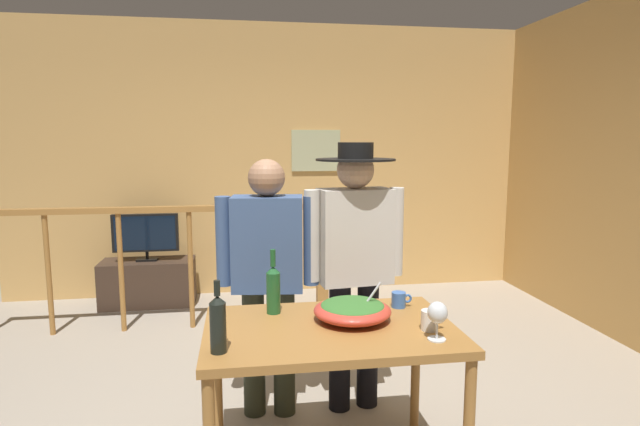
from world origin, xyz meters
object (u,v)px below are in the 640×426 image
(serving_table, at_px, (330,343))
(person_standing_right, at_px, (355,253))
(mug_blue, at_px, (399,300))
(tv_console, at_px, (148,282))
(stair_railing, at_px, (213,249))
(wine_bottle_dark, at_px, (218,323))
(framed_picture, at_px, (316,151))
(mug_white, at_px, (430,320))
(wine_bottle_green, at_px, (273,288))
(flat_screen_tv, at_px, (146,234))
(person_standing_left, at_px, (268,268))
(salad_bowl, at_px, (352,309))
(wine_glass, at_px, (437,314))

(serving_table, bearing_deg, person_standing_right, 68.13)
(serving_table, xyz_separation_m, mug_blue, (0.41, 0.23, 0.13))
(mug_blue, bearing_deg, tv_console, 122.94)
(stair_railing, height_order, wine_bottle_dark, stair_railing)
(tv_console, bearing_deg, framed_picture, 9.47)
(mug_white, bearing_deg, wine_bottle_green, 153.72)
(flat_screen_tv, bearing_deg, person_standing_left, -64.28)
(salad_bowl, bearing_deg, mug_white, -28.96)
(wine_glass, height_order, person_standing_right, person_standing_right)
(stair_railing, distance_m, person_standing_right, 1.82)
(salad_bowl, distance_m, mug_white, 0.37)
(wine_bottle_dark, bearing_deg, framed_picture, 75.18)
(flat_screen_tv, distance_m, wine_glass, 3.59)
(serving_table, height_order, wine_bottle_dark, wine_bottle_dark)
(stair_railing, bearing_deg, wine_bottle_dark, -86.57)
(flat_screen_tv, xyz_separation_m, wine_glass, (1.77, -3.12, 0.16))
(wine_bottle_green, bearing_deg, framed_picture, 77.64)
(salad_bowl, relative_size, wine_bottle_dark, 1.23)
(tv_console, height_order, wine_bottle_dark, wine_bottle_dark)
(flat_screen_tv, distance_m, person_standing_left, 2.50)
(person_standing_left, bearing_deg, salad_bowl, 130.03)
(wine_bottle_green, relative_size, mug_white, 2.87)
(flat_screen_tv, height_order, person_standing_right, person_standing_right)
(wine_glass, relative_size, person_standing_right, 0.11)
(person_standing_left, bearing_deg, serving_table, 118.51)
(stair_railing, relative_size, salad_bowl, 7.90)
(serving_table, relative_size, salad_bowl, 3.11)
(stair_railing, relative_size, mug_white, 25.97)
(flat_screen_tv, height_order, person_standing_left, person_standing_left)
(stair_railing, xyz_separation_m, wine_bottle_green, (0.40, -1.97, 0.20))
(flat_screen_tv, relative_size, wine_bottle_green, 1.91)
(wine_glass, xyz_separation_m, person_standing_left, (-0.69, 0.88, 0.02))
(wine_bottle_dark, xyz_separation_m, mug_blue, (0.92, 0.45, -0.09))
(person_standing_right, bearing_deg, tv_console, -61.56)
(salad_bowl, distance_m, person_standing_right, 0.61)
(salad_bowl, bearing_deg, wine_glass, -43.84)
(wine_glass, xyz_separation_m, wine_bottle_green, (-0.69, 0.47, 0.01))
(flat_screen_tv, bearing_deg, mug_blue, -56.75)
(tv_console, relative_size, person_standing_left, 0.59)
(salad_bowl, height_order, mug_white, salad_bowl)
(stair_railing, distance_m, mug_white, 2.56)
(mug_white, bearing_deg, person_standing_left, 133.05)
(flat_screen_tv, height_order, serving_table, flat_screen_tv)
(salad_bowl, xyz_separation_m, mug_white, (0.33, -0.18, -0.01))
(tv_console, relative_size, salad_bowl, 2.38)
(serving_table, distance_m, mug_white, 0.48)
(framed_picture, relative_size, person_standing_right, 0.32)
(framed_picture, height_order, tv_console, framed_picture)
(serving_table, height_order, mug_white, mug_white)
(person_standing_right, bearing_deg, salad_bowl, 69.90)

